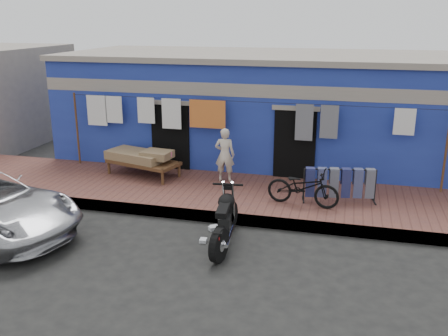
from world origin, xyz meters
TOP-DOWN VIEW (x-y plane):
  - ground at (0.00, 0.00)m, footprint 80.00×80.00m
  - sidewalk at (0.00, 3.00)m, footprint 28.00×3.00m
  - curb at (0.00, 1.55)m, footprint 28.00×0.10m
  - building at (-0.00, 6.99)m, footprint 12.20×5.20m
  - clothesline at (-0.82, 4.25)m, footprint 10.06×0.06m
  - seated_person at (-0.43, 3.75)m, footprint 0.53×0.37m
  - bicycle at (1.75, 2.47)m, footprint 1.72×0.82m
  - motorcycle at (0.40, 0.47)m, footprint 1.00×1.91m
  - charpoy at (-2.70, 3.65)m, footprint 2.60×2.08m
  - jeans_rack at (2.55, 2.93)m, footprint 1.86×0.96m
  - litter_a at (-0.02, 1.20)m, footprint 0.21×0.20m
  - litter_b at (-0.02, 1.12)m, footprint 0.21×0.21m
  - litter_c at (-0.05, 0.50)m, footprint 0.15×0.18m

SIDE VIEW (x-z plane):
  - ground at x=0.00m, z-range 0.00..0.00m
  - litter_c at x=-0.05m, z-range 0.00..0.07m
  - litter_a at x=-0.02m, z-range 0.00..0.07m
  - litter_b at x=-0.02m, z-range 0.00..0.09m
  - sidewalk at x=0.00m, z-range 0.00..0.25m
  - curb at x=0.00m, z-range 0.00..0.25m
  - motorcycle at x=0.40m, z-range 0.00..1.15m
  - charpoy at x=-2.70m, z-range 0.25..0.95m
  - jeans_rack at x=2.55m, z-range 0.25..1.08m
  - bicycle at x=1.75m, z-range 0.25..1.32m
  - seated_person at x=-0.43m, z-range 0.25..1.68m
  - building at x=0.00m, z-range 0.01..3.37m
  - clothesline at x=-0.82m, z-range 0.75..2.85m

